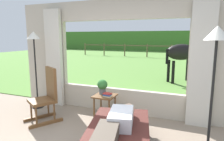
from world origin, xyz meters
TOP-DOWN VIEW (x-y plane):
  - back_wall_with_window at (0.00, 2.26)m, footprint 5.20×0.12m
  - curtain_panel_left at (-1.69, 2.12)m, footprint 0.44×0.10m
  - curtain_panel_right at (1.69, 2.12)m, footprint 0.44×0.10m
  - outdoor_pasture_lawn at (0.00, 13.16)m, footprint 36.00×21.68m
  - distant_hill_ridge at (0.00, 23.00)m, footprint 36.00×2.00m
  - reclining_person at (0.58, 0.53)m, footprint 0.47×1.43m
  - rocking_chair at (-1.23, 1.23)m, footprint 0.75×0.82m
  - side_table at (-0.14, 1.75)m, footprint 0.44×0.44m
  - potted_plant at (-0.22, 1.81)m, footprint 0.22×0.22m
  - book_stack at (-0.05, 1.68)m, footprint 0.18×0.15m
  - floor_lamp_left at (-1.99, 1.78)m, footprint 0.32×0.32m
  - floor_lamp_right at (1.79, 0.86)m, footprint 0.32×0.32m
  - horse at (1.23, 6.00)m, footprint 1.65×1.38m
  - pasture_tree at (2.09, 8.45)m, footprint 1.52×1.30m
  - pasture_fence_line at (0.00, 14.92)m, footprint 16.10×0.10m

SIDE VIEW (x-z plane):
  - outdoor_pasture_lawn at x=0.00m, z-range 0.00..0.02m
  - side_table at x=-0.14m, z-range 0.17..0.69m
  - reclining_person at x=0.58m, z-range 0.41..0.63m
  - rocking_chair at x=-1.23m, z-range -0.01..1.11m
  - book_stack at x=-0.05m, z-range 0.52..0.59m
  - potted_plant at x=-0.22m, z-range 0.54..0.86m
  - pasture_fence_line at x=0.00m, z-range 0.19..1.29m
  - horse at x=1.23m, z-range 0.29..2.02m
  - curtain_panel_left at x=-1.69m, z-range 0.00..2.40m
  - curtain_panel_right at x=1.69m, z-range 0.00..2.40m
  - distant_hill_ridge at x=0.00m, z-range 0.00..2.40m
  - back_wall_with_window at x=0.00m, z-range -0.03..2.52m
  - floor_lamp_left at x=-1.99m, z-range 0.57..2.44m
  - floor_lamp_right at x=1.79m, z-range 0.58..2.45m
  - pasture_tree at x=2.09m, z-range 0.01..3.02m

